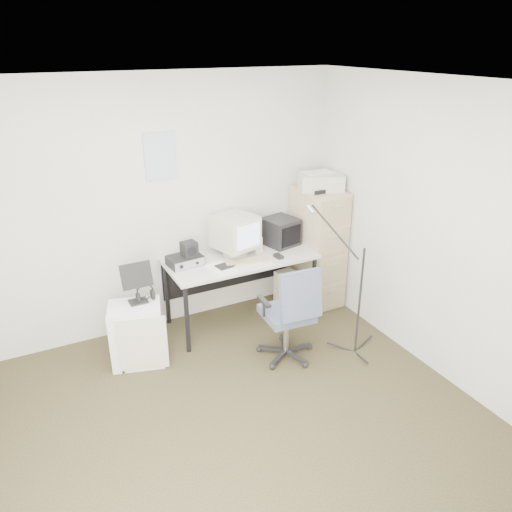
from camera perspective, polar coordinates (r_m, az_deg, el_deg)
name	(u,v)px	position (r m, az deg, el deg)	size (l,w,h in m)	color
floor	(249,425)	(4.09, -0.79, -18.75)	(3.60, 3.60, 0.01)	#2C2613
ceiling	(247,86)	(3.03, -1.06, 18.88)	(3.60, 3.60, 0.01)	white
wall_back	(166,207)	(4.94, -10.30, 5.54)	(3.60, 0.02, 2.50)	silver
wall_front	(458,466)	(2.21, 22.08, -21.39)	(3.60, 0.02, 2.50)	silver
wall_right	(443,236)	(4.41, 20.55, 2.16)	(0.02, 3.60, 2.50)	silver
wall_calendar	(160,156)	(4.79, -10.92, 11.15)	(0.30, 0.02, 0.44)	white
filing_cabinet	(317,247)	(5.52, 7.00, 1.07)	(0.40, 0.60, 1.30)	#B5AC93
printer	(321,182)	(5.28, 7.43, 8.43)	(0.44, 0.30, 0.17)	beige
desk	(241,289)	(5.18, -1.75, -3.80)	(1.50, 0.70, 0.73)	silver
crt_monitor	(235,235)	(5.02, -2.42, 2.39)	(0.37, 0.39, 0.41)	beige
crt_tv	(280,231)	(5.30, 2.80, 2.82)	(0.31, 0.33, 0.28)	black
desk_speaker	(257,244)	(5.13, 0.11, 1.37)	(0.08, 0.08, 0.16)	beige
keyboard	(248,262)	(4.87, -0.94, -0.72)	(0.48, 0.17, 0.03)	beige
mouse	(278,256)	(5.00, 2.58, -0.03)	(0.06, 0.11, 0.03)	black
radio_receiver	(185,260)	(4.88, -8.13, -0.49)	(0.32, 0.23, 0.09)	black
radio_speaker	(189,249)	(4.84, -7.65, 0.81)	(0.14, 0.13, 0.14)	black
papers	(221,268)	(4.77, -3.97, -1.39)	(0.20, 0.28, 0.02)	white
pc_tower	(294,295)	(5.38, 4.42, -4.52)	(0.21, 0.47, 0.44)	beige
office_chair	(287,311)	(4.56, 3.53, -6.35)	(0.55, 0.55, 0.95)	#535768
side_cart	(137,334)	(4.71, -13.48, -8.65)	(0.46, 0.37, 0.57)	white
music_stand	(136,282)	(4.54, -13.51, -2.95)	(0.27, 0.14, 0.40)	black
headphones	(145,295)	(4.62, -12.52, -4.38)	(0.18, 0.18, 0.03)	black
mic_stand	(361,286)	(4.61, 11.91, -3.38)	(0.02, 0.02, 1.40)	black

